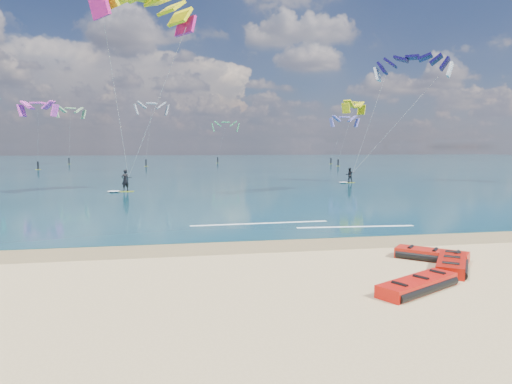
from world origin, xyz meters
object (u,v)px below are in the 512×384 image
(packed_kite_mid, at_px, (431,260))
(kitesurfer_main, at_px, (135,86))
(kitesurfer_far, at_px, (383,112))
(packed_kite_right, at_px, (451,270))
(packed_kite_left, at_px, (418,291))

(packed_kite_mid, distance_m, kitesurfer_main, 28.30)
(kitesurfer_far, bearing_deg, packed_kite_mid, -116.05)
(kitesurfer_main, bearing_deg, packed_kite_right, -63.70)
(packed_kite_left, relative_size, packed_kite_mid, 1.17)
(packed_kite_mid, relative_size, kitesurfer_main, 0.15)
(packed_kite_left, height_order, packed_kite_right, packed_kite_right)
(packed_kite_right, height_order, kitesurfer_far, kitesurfer_far)
(kitesurfer_far, bearing_deg, packed_kite_left, -117.44)
(packed_kite_right, bearing_deg, kitesurfer_far, 13.71)
(packed_kite_mid, height_order, packed_kite_right, packed_kite_right)
(packed_kite_left, xyz_separation_m, kitesurfer_far, (15.43, 34.29, 7.65))
(kitesurfer_main, bearing_deg, kitesurfer_far, 17.48)
(packed_kite_left, relative_size, kitesurfer_main, 0.18)
(packed_kite_left, xyz_separation_m, packed_kite_right, (2.23, 1.81, 0.00))
(packed_kite_right, bearing_deg, kitesurfer_main, 60.39)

